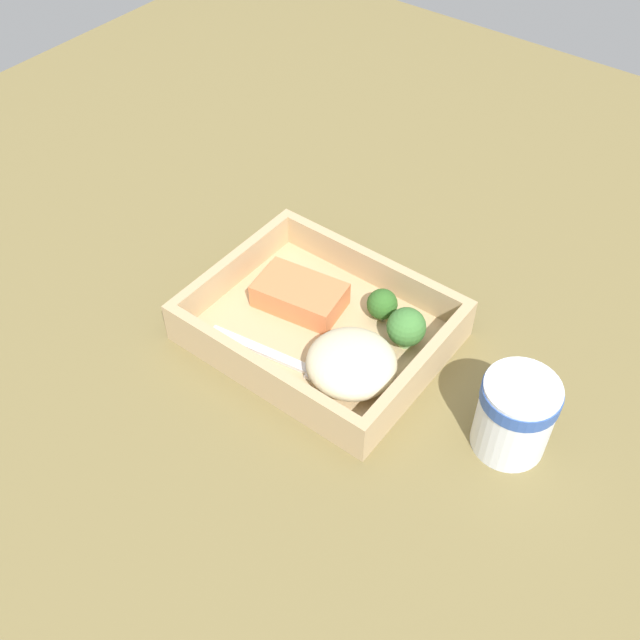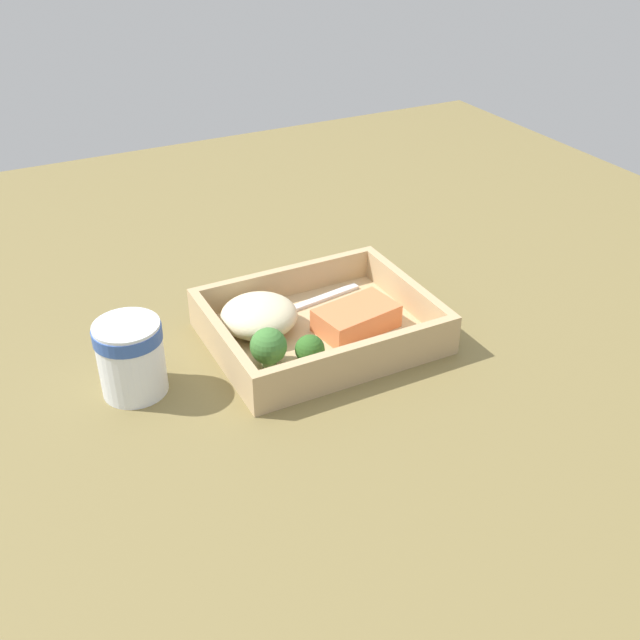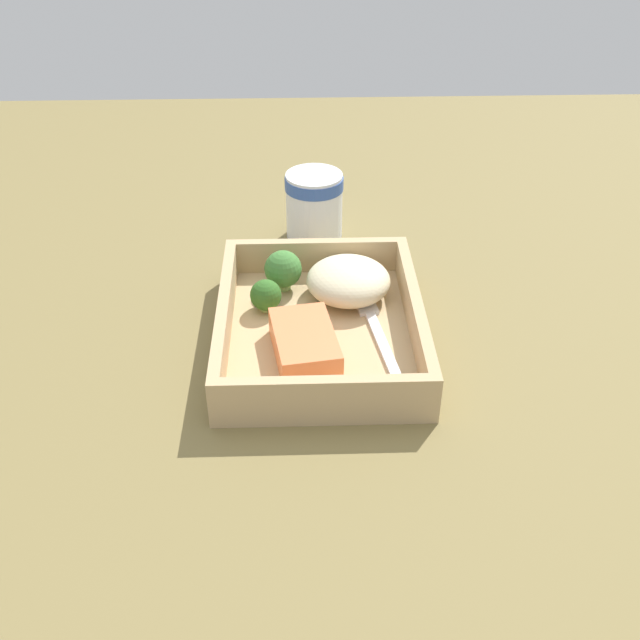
# 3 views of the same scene
# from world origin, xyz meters

# --- Properties ---
(ground_plane) EXTENTS (1.60, 1.60, 0.02)m
(ground_plane) POSITION_xyz_m (0.00, 0.00, -0.01)
(ground_plane) COLOR olive
(takeout_tray) EXTENTS (0.27, 0.22, 0.01)m
(takeout_tray) POSITION_xyz_m (0.00, 0.00, 0.01)
(takeout_tray) COLOR tan
(takeout_tray) RESTS_ON ground_plane
(tray_rim) EXTENTS (0.27, 0.22, 0.04)m
(tray_rim) POSITION_xyz_m (0.00, 0.00, 0.03)
(tray_rim) COLOR tan
(tray_rim) RESTS_ON takeout_tray
(salmon_fillet) EXTENTS (0.11, 0.08, 0.03)m
(salmon_fillet) POSITION_xyz_m (-0.04, 0.02, 0.03)
(salmon_fillet) COLOR #E87A47
(salmon_fillet) RESTS_ON takeout_tray
(mashed_potatoes) EXTENTS (0.10, 0.10, 0.04)m
(mashed_potatoes) POSITION_xyz_m (0.07, -0.03, 0.03)
(mashed_potatoes) COLOR beige
(mashed_potatoes) RESTS_ON takeout_tray
(broccoli_floret_1) EXTENTS (0.04, 0.04, 0.05)m
(broccoli_floret_1) POSITION_xyz_m (0.09, 0.04, 0.04)
(broccoli_floret_1) COLOR #7DAA64
(broccoli_floret_1) RESTS_ON takeout_tray
(broccoli_floret_2) EXTENTS (0.04, 0.04, 0.04)m
(broccoli_floret_2) POSITION_xyz_m (0.04, 0.06, 0.03)
(broccoli_floret_2) COLOR #82A15C
(broccoli_floret_2) RESTS_ON takeout_tray
(fork) EXTENTS (0.16, 0.04, 0.00)m
(fork) POSITION_xyz_m (-0.01, -0.06, 0.01)
(fork) COLOR silver
(fork) RESTS_ON takeout_tray
(paper_cup) EXTENTS (0.08, 0.08, 0.09)m
(paper_cup) POSITION_xyz_m (0.24, 0.00, 0.05)
(paper_cup) COLOR white
(paper_cup) RESTS_ON ground_plane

